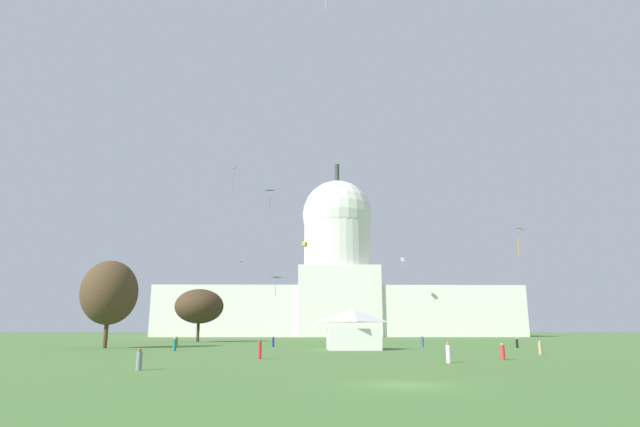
{
  "coord_description": "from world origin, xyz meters",
  "views": [
    {
      "loc": [
        -4.78,
        -27.29,
        2.79
      ],
      "look_at": [
        -2.48,
        105.92,
        32.89
      ],
      "focal_mm": 28.74,
      "sensor_mm": 36.0,
      "label": 1
    }
  ],
  "objects_px": {
    "kite_gold_mid": "(305,244)",
    "kite_white_mid": "(403,260)",
    "kite_orange_low": "(516,233)",
    "tree_west_far": "(109,293)",
    "person_denim_back_center": "(422,342)",
    "tree_west_mid": "(199,306)",
    "kite_turquoise_low": "(238,262)",
    "person_red_edge_east": "(260,350)",
    "person_grey_front_center": "(139,360)",
    "person_black_near_tent": "(517,343)",
    "capitol_building": "(338,284)",
    "person_tan_mid_right": "(540,348)",
    "kite_blue_mid": "(269,192)",
    "event_tent": "(353,329)",
    "person_red_back_left": "(502,352)",
    "person_white_aisle_center": "(448,353)",
    "person_teal_edge_west": "(175,345)",
    "kite_magenta_mid": "(234,172)",
    "kite_green_low": "(276,279)",
    "person_navy_mid_center": "(273,342)",
    "person_olive_deep_crowd": "(176,342)"
  },
  "relations": [
    {
      "from": "event_tent",
      "to": "person_red_edge_east",
      "type": "height_order",
      "value": "event_tent"
    },
    {
      "from": "person_navy_mid_center",
      "to": "person_olive_deep_crowd",
      "type": "distance_m",
      "value": 14.96
    },
    {
      "from": "kite_white_mid",
      "to": "kite_green_low",
      "type": "bearing_deg",
      "value": -28.08
    },
    {
      "from": "event_tent",
      "to": "person_black_near_tent",
      "type": "relative_size",
      "value": 5.02
    },
    {
      "from": "tree_west_mid",
      "to": "person_tan_mid_right",
      "type": "relative_size",
      "value": 7.68
    },
    {
      "from": "tree_west_far",
      "to": "person_denim_back_center",
      "type": "distance_m",
      "value": 48.6
    },
    {
      "from": "person_black_near_tent",
      "to": "person_denim_back_center",
      "type": "distance_m",
      "value": 13.96
    },
    {
      "from": "person_red_edge_east",
      "to": "kite_magenta_mid",
      "type": "bearing_deg",
      "value": 129.71
    },
    {
      "from": "event_tent",
      "to": "tree_west_far",
      "type": "bearing_deg",
      "value": 167.64
    },
    {
      "from": "tree_west_mid",
      "to": "person_white_aisle_center",
      "type": "distance_m",
      "value": 80.72
    },
    {
      "from": "kite_green_low",
      "to": "kite_turquoise_low",
      "type": "height_order",
      "value": "kite_turquoise_low"
    },
    {
      "from": "capitol_building",
      "to": "person_tan_mid_right",
      "type": "distance_m",
      "value": 140.43
    },
    {
      "from": "person_white_aisle_center",
      "to": "kite_orange_low",
      "type": "relative_size",
      "value": 0.48
    },
    {
      "from": "tree_west_far",
      "to": "person_tan_mid_right",
      "type": "height_order",
      "value": "tree_west_far"
    },
    {
      "from": "capitol_building",
      "to": "kite_turquoise_low",
      "type": "distance_m",
      "value": 112.07
    },
    {
      "from": "kite_white_mid",
      "to": "person_red_edge_east",
      "type": "bearing_deg",
      "value": -22.25
    },
    {
      "from": "person_white_aisle_center",
      "to": "person_teal_edge_west",
      "type": "distance_m",
      "value": 38.25
    },
    {
      "from": "tree_west_mid",
      "to": "person_black_near_tent",
      "type": "relative_size",
      "value": 7.61
    },
    {
      "from": "person_grey_front_center",
      "to": "kite_magenta_mid",
      "type": "relative_size",
      "value": 0.37
    },
    {
      "from": "person_black_near_tent",
      "to": "kite_orange_low",
      "type": "xyz_separation_m",
      "value": [
        -3.79,
        -12.23,
        14.5
      ]
    },
    {
      "from": "kite_white_mid",
      "to": "tree_west_mid",
      "type": "bearing_deg",
      "value": -50.13
    },
    {
      "from": "person_grey_front_center",
      "to": "kite_orange_low",
      "type": "relative_size",
      "value": 0.41
    },
    {
      "from": "tree_west_far",
      "to": "person_denim_back_center",
      "type": "relative_size",
      "value": 7.23
    },
    {
      "from": "event_tent",
      "to": "kite_white_mid",
      "type": "height_order",
      "value": "kite_white_mid"
    },
    {
      "from": "kite_orange_low",
      "to": "tree_west_far",
      "type": "bearing_deg",
      "value": -56.48
    },
    {
      "from": "person_navy_mid_center",
      "to": "person_grey_front_center",
      "type": "height_order",
      "value": "person_navy_mid_center"
    },
    {
      "from": "capitol_building",
      "to": "kite_gold_mid",
      "type": "height_order",
      "value": "capitol_building"
    },
    {
      "from": "capitol_building",
      "to": "tree_west_far",
      "type": "bearing_deg",
      "value": -109.11
    },
    {
      "from": "person_grey_front_center",
      "to": "kite_white_mid",
      "type": "xyz_separation_m",
      "value": [
        43.29,
        136.93,
        25.3
      ]
    },
    {
      "from": "tree_west_mid",
      "to": "kite_orange_low",
      "type": "distance_m",
      "value": 72.44
    },
    {
      "from": "tree_west_mid",
      "to": "person_black_near_tent",
      "type": "distance_m",
      "value": 67.69
    },
    {
      "from": "person_red_back_left",
      "to": "person_navy_mid_center",
      "type": "distance_m",
      "value": 42.75
    },
    {
      "from": "tree_west_mid",
      "to": "person_red_edge_east",
      "type": "xyz_separation_m",
      "value": [
        20.05,
        -65.84,
        -6.88
      ]
    },
    {
      "from": "person_red_edge_east",
      "to": "kite_white_mid",
      "type": "bearing_deg",
      "value": 101.06
    },
    {
      "from": "tree_west_far",
      "to": "person_red_edge_east",
      "type": "distance_m",
      "value": 39.23
    },
    {
      "from": "kite_magenta_mid",
      "to": "kite_orange_low",
      "type": "bearing_deg",
      "value": 153.23
    },
    {
      "from": "person_teal_edge_west",
      "to": "kite_gold_mid",
      "type": "height_order",
      "value": "kite_gold_mid"
    },
    {
      "from": "person_navy_mid_center",
      "to": "person_white_aisle_center",
      "type": "relative_size",
      "value": 0.96
    },
    {
      "from": "tree_west_mid",
      "to": "kite_turquoise_low",
      "type": "xyz_separation_m",
      "value": [
        12.42,
        -28.67,
        6.22
      ]
    },
    {
      "from": "person_black_near_tent",
      "to": "person_tan_mid_right",
      "type": "height_order",
      "value": "person_black_near_tent"
    },
    {
      "from": "kite_white_mid",
      "to": "kite_blue_mid",
      "type": "height_order",
      "value": "kite_blue_mid"
    },
    {
      "from": "person_red_edge_east",
      "to": "person_red_back_left",
      "type": "bearing_deg",
      "value": 23.26
    },
    {
      "from": "person_tan_mid_right",
      "to": "kite_gold_mid",
      "type": "xyz_separation_m",
      "value": [
        -27.34,
        68.1,
        22.88
      ]
    },
    {
      "from": "person_teal_edge_west",
      "to": "tree_west_mid",
      "type": "bearing_deg",
      "value": -56.3
    },
    {
      "from": "kite_gold_mid",
      "to": "kite_blue_mid",
      "type": "relative_size",
      "value": 0.88
    },
    {
      "from": "tree_west_mid",
      "to": "person_tan_mid_right",
      "type": "height_order",
      "value": "tree_west_mid"
    },
    {
      "from": "kite_gold_mid",
      "to": "kite_white_mid",
      "type": "bearing_deg",
      "value": 88.35
    },
    {
      "from": "kite_green_low",
      "to": "kite_orange_low",
      "type": "bearing_deg",
      "value": -24.09
    },
    {
      "from": "person_red_edge_east",
      "to": "kite_white_mid",
      "type": "relative_size",
      "value": 0.53
    },
    {
      "from": "person_black_near_tent",
      "to": "kite_green_low",
      "type": "bearing_deg",
      "value": 26.51
    }
  ]
}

